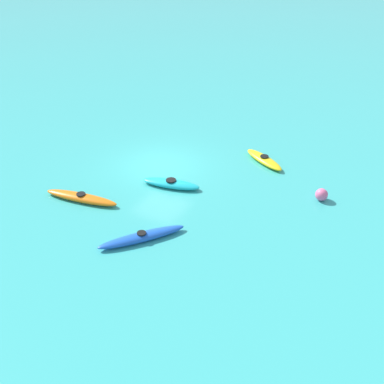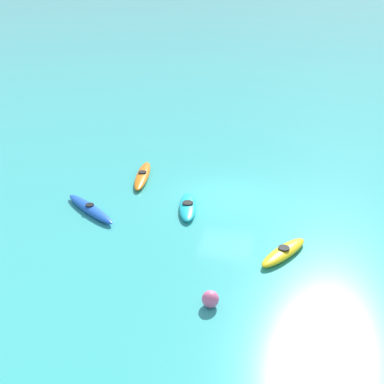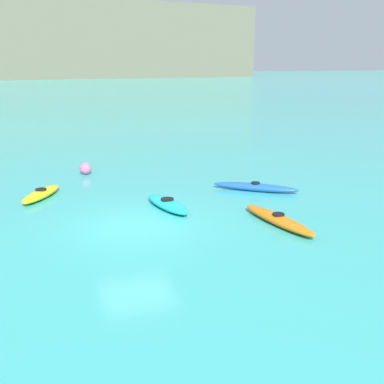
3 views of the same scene
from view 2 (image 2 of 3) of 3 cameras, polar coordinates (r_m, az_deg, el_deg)
name	(u,v)px [view 2 (image 2 of 3)]	position (r m, az deg, el deg)	size (l,w,h in m)	color
ground_plane	(228,198)	(23.81, 3.94, -0.69)	(600.00, 600.00, 0.00)	#38ADA8
kayak_blue	(90,209)	(22.89, -11.14, -1.81)	(3.17, 2.61, 0.37)	blue
kayak_orange	(143,176)	(25.86, -5.46, 1.81)	(1.17, 3.54, 0.37)	orange
kayak_yellow	(284,252)	(19.66, 10.03, -6.53)	(1.89, 2.61, 0.37)	yellow
kayak_cyan	(188,207)	(22.64, -0.46, -1.61)	(1.30, 2.83, 0.37)	#19B7C6
buoy_pink	(210,299)	(16.83, 2.03, -11.67)	(0.56, 0.56, 0.56)	pink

